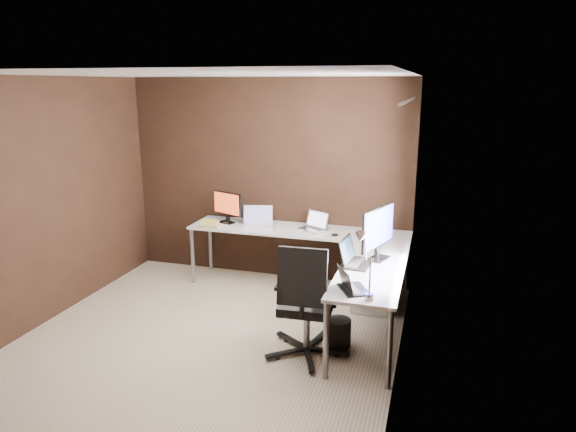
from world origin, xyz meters
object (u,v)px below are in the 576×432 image
object	(u,v)px
laptop_white	(258,221)
desk_lamp	(364,256)
office_chair	(306,323)
laptop_black_small	(351,286)
monitor_left	(227,205)
monitor_right	(378,230)
drawer_pedestal	(373,281)
wastebasket	(338,333)
laptop_silver	(314,226)
laptop_black_big	(353,258)
book_stack	(209,224)

from	to	relation	value
laptop_white	desk_lamp	bearing A→B (deg)	-63.48
desk_lamp	office_chair	size ratio (longest dim) A/B	0.51
laptop_black_small	office_chair	distance (m)	0.63
monitor_left	monitor_right	bearing A→B (deg)	-1.94
laptop_white	drawer_pedestal	bearing A→B (deg)	-28.11
laptop_black_small	wastebasket	bearing A→B (deg)	-5.38
monitor_left	laptop_black_small	bearing A→B (deg)	-21.64
laptop_white	laptop_black_small	world-z (taller)	laptop_white
wastebasket	laptop_black_small	bearing A→B (deg)	-66.40
laptop_silver	office_chair	distance (m)	1.71
laptop_white	office_chair	bearing A→B (deg)	-71.52
office_chair	laptop_black_big	bearing A→B (deg)	55.98
monitor_right	laptop_white	bearing A→B (deg)	81.14
laptop_black_big	office_chair	bearing A→B (deg)	155.25
laptop_black_big	desk_lamp	size ratio (longest dim) A/B	0.75
monitor_right	book_stack	xyz separation A→B (m)	(-2.11, 0.61, -0.26)
laptop_black_big	laptop_black_small	distance (m)	0.67
laptop_silver	monitor_right	bearing A→B (deg)	-17.94
monitor_left	monitor_right	size ratio (longest dim) A/B	0.69
laptop_silver	office_chair	bearing A→B (deg)	-51.63
laptop_black_big	laptop_white	bearing A→B (deg)	58.44
monitor_left	book_stack	size ratio (longest dim) A/B	1.70
laptop_white	wastebasket	bearing A→B (deg)	-60.72
monitor_right	laptop_silver	size ratio (longest dim) A/B	1.58
monitor_left	desk_lamp	world-z (taller)	desk_lamp
office_chair	laptop_silver	bearing A→B (deg)	97.83
monitor_right	laptop_black_big	size ratio (longest dim) A/B	1.50
laptop_silver	wastebasket	size ratio (longest dim) A/B	1.43
monitor_left	office_chair	world-z (taller)	monitor_left
monitor_left	laptop_silver	bearing A→B (deg)	21.57
book_stack	desk_lamp	bearing A→B (deg)	-36.98
drawer_pedestal	monitor_left	xyz separation A→B (m)	(-1.88, 0.39, 0.65)
laptop_white	laptop_silver	size ratio (longest dim) A/B	1.05
wastebasket	laptop_silver	bearing A→B (deg)	112.60
office_chair	laptop_black_small	bearing A→B (deg)	-19.01
book_stack	wastebasket	world-z (taller)	book_stack
monitor_left	laptop_silver	size ratio (longest dim) A/B	1.09
drawer_pedestal	laptop_white	world-z (taller)	laptop_white
book_stack	monitor_right	bearing A→B (deg)	-16.26
monitor_left	laptop_white	size ratio (longest dim) A/B	1.04
laptop_black_big	desk_lamp	distance (m)	0.83
monitor_right	laptop_black_small	world-z (taller)	monitor_right
drawer_pedestal	office_chair	bearing A→B (deg)	-110.03
monitor_left	laptop_black_small	size ratio (longest dim) A/B	1.16
desk_lamp	wastebasket	distance (m)	1.07
monitor_left	laptop_black_big	distance (m)	2.07
laptop_white	desk_lamp	world-z (taller)	desk_lamp
laptop_silver	laptop_black_big	xyz separation A→B (m)	(0.64, -1.07, 0.01)
monitor_right	laptop_black_small	xyz separation A→B (m)	(-0.12, -0.88, -0.25)
monitor_left	laptop_black_small	distance (m)	2.54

